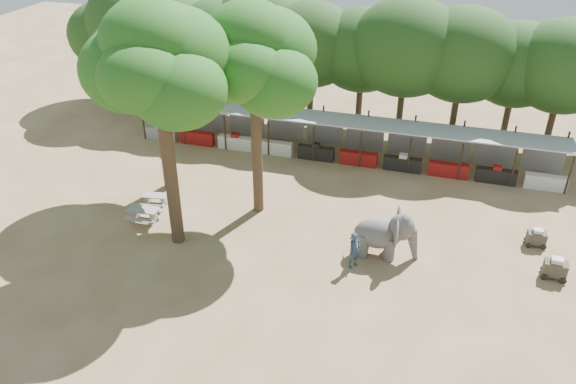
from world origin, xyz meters
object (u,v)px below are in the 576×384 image
(handler, at_px, (354,250))
(cart_front, at_px, (555,268))
(yard_tree_left, at_px, (153,50))
(picnic_table_near, at_px, (144,213))
(cart_back, at_px, (536,237))
(yard_tree_back, at_px, (253,58))
(yard_tree_center, at_px, (157,64))
(elephant, at_px, (386,234))
(picnic_table_far, at_px, (155,199))

(handler, height_order, cart_front, handler)
(yard_tree_left, relative_size, cart_front, 9.33)
(cart_front, bearing_deg, picnic_table_near, -172.80)
(yard_tree_left, xyz_separation_m, cart_back, (20.71, -0.56, -7.72))
(picnic_table_near, distance_m, cart_back, 20.39)
(yard_tree_left, relative_size, cart_back, 10.55)
(picnic_table_near, bearing_deg, yard_tree_back, 28.77)
(yard_tree_center, distance_m, handler, 12.34)
(picnic_table_near, height_order, cart_back, cart_back)
(yard_tree_center, height_order, yard_tree_back, yard_tree_center)
(cart_front, bearing_deg, yard_tree_left, 176.13)
(elephant, distance_m, picnic_table_near, 12.86)
(cart_back, bearing_deg, elephant, -162.92)
(handler, bearing_deg, yard_tree_center, 125.44)
(picnic_table_far, bearing_deg, picnic_table_near, -90.48)
(yard_tree_left, distance_m, cart_front, 22.84)
(cart_back, bearing_deg, picnic_table_near, -174.93)
(picnic_table_far, bearing_deg, elephant, -12.44)
(elephant, bearing_deg, yard_tree_back, 158.39)
(yard_tree_center, relative_size, picnic_table_far, 7.68)
(yard_tree_center, xyz_separation_m, picnic_table_far, (-2.59, 2.54, -8.75))
(cart_front, height_order, cart_back, cart_front)
(yard_tree_center, height_order, handler, yard_tree_center)
(yard_tree_center, xyz_separation_m, picnic_table_near, (-2.37, 0.90, -8.67))
(yard_tree_left, bearing_deg, handler, -21.65)
(picnic_table_near, xyz_separation_m, picnic_table_far, (-0.21, 1.64, -0.08))
(yard_tree_center, bearing_deg, cart_front, 6.05)
(handler, bearing_deg, elephant, -9.60)
(cart_front, bearing_deg, yard_tree_center, -169.64)
(yard_tree_back, xyz_separation_m, cart_front, (15.30, -2.06, -8.00))
(cart_back, bearing_deg, yard_tree_back, 176.78)
(picnic_table_near, distance_m, cart_front, 20.70)
(yard_tree_back, distance_m, handler, 10.51)
(yard_tree_left, xyz_separation_m, yard_tree_back, (6.00, -1.00, 0.34))
(picnic_table_near, xyz_separation_m, cart_front, (20.68, 1.04, 0.01))
(cart_front, relative_size, cart_back, 1.13)
(elephant, height_order, picnic_table_near, elephant)
(yard_tree_center, height_order, picnic_table_near, yard_tree_center)
(yard_tree_left, bearing_deg, picnic_table_near, -81.31)
(yard_tree_back, relative_size, cart_front, 9.62)
(yard_tree_left, relative_size, yard_tree_back, 0.97)
(yard_tree_back, bearing_deg, picnic_table_far, -165.31)
(yard_tree_left, bearing_deg, elephant, -14.55)
(picnic_table_near, distance_m, picnic_table_far, 1.66)
(picnic_table_far, distance_m, cart_front, 20.90)
(yard_tree_back, xyz_separation_m, cart_back, (14.71, 0.44, -8.06))
(elephant, xyz_separation_m, cart_front, (7.85, 0.43, -0.69))
(picnic_table_near, bearing_deg, cart_front, 1.64)
(yard_tree_back, bearing_deg, yard_tree_left, 170.54)
(picnic_table_near, bearing_deg, handler, -4.85)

